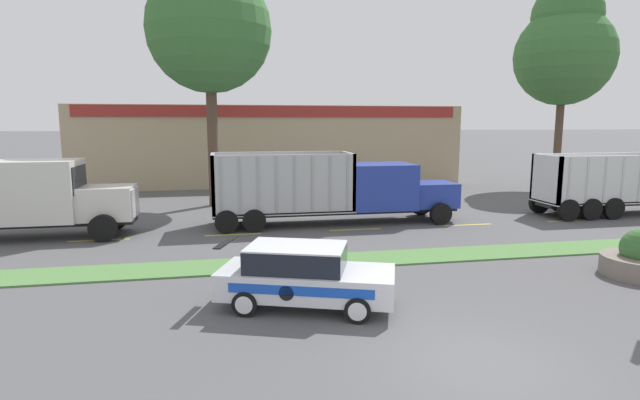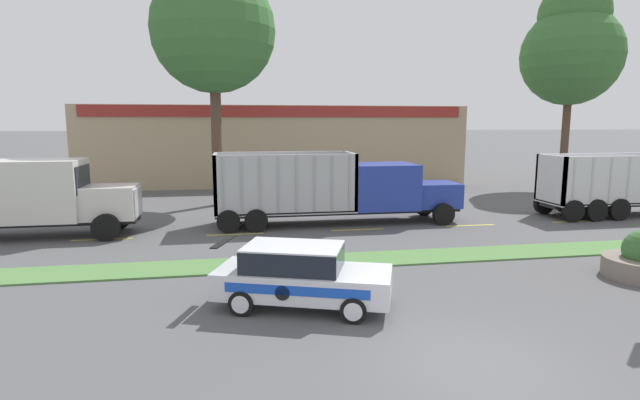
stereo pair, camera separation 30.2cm
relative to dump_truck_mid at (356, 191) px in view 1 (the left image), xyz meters
The scene contains 13 objects.
ground_plane 14.42m from the dump_truck_mid, 94.97° to the right, with size 600.00×600.00×0.00m, color #515154.
grass_verge 6.76m from the dump_truck_mid, 100.85° to the right, with size 120.00×1.81×0.06m, color #517F42.
centre_line_2 11.42m from the dump_truck_mid, behind, with size 2.40×0.14×0.01m, color yellow.
centre_line_3 6.21m from the dump_truck_mid, 164.87° to the right, with size 2.40×0.14×0.01m, color yellow.
centre_line_4 2.23m from the dump_truck_mid, 104.53° to the right, with size 2.40×0.14×0.01m, color yellow.
centre_line_5 5.45m from the dump_truck_mid, 17.46° to the right, with size 2.40×0.14×0.01m, color yellow.
centre_line_6 10.62m from the dump_truck_mid, ahead, with size 2.40×0.14×0.01m, color yellow.
dump_truck_mid is the anchor object (origin of this frame).
dump_truck_trail 14.78m from the dump_truck_mid, behind, with size 12.12×2.61×3.67m.
rally_car 11.27m from the dump_truck_mid, 111.84° to the right, with size 4.84×3.24×1.66m.
store_building_backdrop 19.71m from the dump_truck_mid, 97.00° to the left, with size 28.78×12.10×5.98m.
tree_behind_left 21.86m from the dump_truck_mid, 28.57° to the left, with size 6.82×6.82×14.46m.
tree_behind_centre 12.86m from the dump_truck_mid, 136.24° to the left, with size 6.88×6.88×14.94m.
Camera 1 is at (-4.89, -8.42, 4.74)m, focal length 28.00 mm.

